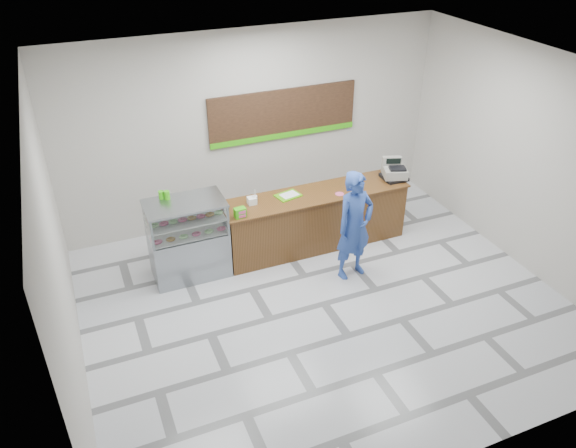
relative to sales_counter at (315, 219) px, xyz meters
name	(u,v)px	position (x,y,z in m)	size (l,w,h in m)	color
floor	(324,304)	(-0.55, -1.55, -0.52)	(7.00, 7.00, 0.00)	silver
back_wall	(254,128)	(-0.55, 1.45, 1.23)	(7.00, 7.00, 0.00)	#BDB7AD
ceiling	(334,76)	(-0.55, -1.55, 2.98)	(7.00, 7.00, 0.00)	silver
sales_counter	(315,219)	(0.00, 0.00, 0.00)	(3.26, 0.76, 1.03)	brown
display_case	(188,238)	(-2.22, 0.00, 0.16)	(1.22, 0.72, 1.33)	gray
menu_board	(284,115)	(0.00, 1.41, 1.42)	(2.80, 0.06, 0.90)	black
cash_register	(394,171)	(1.50, -0.03, 0.65)	(0.51, 0.52, 0.37)	black
card_terminal	(356,189)	(0.68, -0.15, 0.53)	(0.09, 0.17, 0.04)	black
serving_tray	(288,195)	(-0.46, 0.09, 0.52)	(0.46, 0.37, 0.02)	#55B20E
napkin_box	(252,201)	(-1.11, 0.07, 0.57)	(0.13, 0.13, 0.12)	white
straw_cup	(255,199)	(-1.05, 0.09, 0.58)	(0.08, 0.08, 0.12)	silver
promo_box	(240,213)	(-1.42, -0.26, 0.59)	(0.18, 0.12, 0.16)	#3AB810
donut_decal	(340,194)	(0.36, -0.18, 0.52)	(0.15, 0.15, 0.00)	#D74D7E
green_cup_left	(161,195)	(-2.51, 0.25, 0.88)	(0.08, 0.08, 0.13)	#3AB810
green_cup_right	(167,195)	(-2.43, 0.20, 0.88)	(0.09, 0.09, 0.14)	#3AB810
customer	(355,226)	(0.20, -1.01, 0.39)	(0.66, 0.44, 1.82)	#2B4AA1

